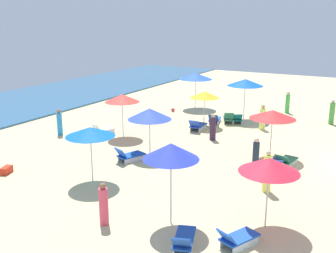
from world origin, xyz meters
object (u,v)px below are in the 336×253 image
object	(u,v)px
beach_ball_1	(86,140)
beachgoer_3	(288,103)
lounge_chair_0_0	(102,130)
umbrella_8	(90,132)
umbrella_0	(122,98)
umbrella_7	(245,82)
beachgoer_7	(104,205)
beach_ball_0	(173,110)
beachgoer_1	(213,128)
lounge_chair_1_1	(198,126)
beachgoer_2	(60,123)
lounge_chair_3_0	(184,240)
umbrella_1	(204,95)
umbrella_6	(269,165)
beachgoer_6	(256,158)
lounge_chair_1_0	(215,119)
beachgoer_4	(262,118)
lounge_chair_4_0	(274,163)
umbrella_4	(273,114)
umbrella_3	(171,151)
lounge_chair_7_1	(237,119)
lounge_chair_2_0	(129,155)
beachgoer_0	(332,113)
lounge_chair_6_0	(237,238)
umbrella_2	(150,114)
umbrella_5	(196,76)
lounge_chair_7_0	(228,118)
lounge_chair_4_1	(286,160)
cooler_box_2	(6,170)
beachgoer_5	(267,172)

from	to	relation	value
beach_ball_1	beachgoer_3	bearing A→B (deg)	-32.14
lounge_chair_0_0	umbrella_8	size ratio (longest dim) A/B	0.63
umbrella_0	umbrella_7	world-z (taller)	umbrella_7
beachgoer_7	beach_ball_0	xyz separation A→B (m)	(15.61, 5.89, -0.55)
beach_ball_0	beachgoer_1	bearing A→B (deg)	-133.90
lounge_chair_1_1	beachgoer_2	world-z (taller)	beachgoer_2
lounge_chair_1_1	lounge_chair_3_0	distance (m)	13.00
umbrella_1	umbrella_6	xyz separation A→B (m)	(-10.63, -6.97, 0.13)
lounge_chair_1_1	beachgoer_1	distance (m)	2.16
beachgoer_6	beach_ball_0	size ratio (longest dim) A/B	6.24
lounge_chair_1_0	beachgoer_4	size ratio (longest dim) A/B	1.01
lounge_chair_4_0	umbrella_4	bearing A→B (deg)	-89.44
umbrella_3	umbrella_1	bearing A→B (deg)	19.26
lounge_chair_3_0	umbrella_4	bearing A→B (deg)	-109.57
lounge_chair_7_1	lounge_chair_1_1	bearing A→B (deg)	37.19
lounge_chair_4_0	lounge_chair_2_0	bearing A→B (deg)	-0.92
lounge_chair_1_0	umbrella_3	size ratio (longest dim) A/B	0.57
beachgoer_0	beachgoer_4	xyz separation A→B (m)	(-3.42, 3.51, -0.03)
umbrella_7	lounge_chair_7_1	world-z (taller)	umbrella_7
beachgoer_6	beach_ball_0	bearing A→B (deg)	120.40
umbrella_3	lounge_chair_6_0	world-z (taller)	umbrella_3
umbrella_3	lounge_chair_4_0	world-z (taller)	umbrella_3
lounge_chair_0_0	lounge_chair_1_1	world-z (taller)	lounge_chair_1_1
lounge_chair_4_0	beachgoer_6	size ratio (longest dim) A/B	0.93
umbrella_2	lounge_chair_2_0	bearing A→B (deg)	162.74
beachgoer_4	beachgoer_0	bearing A→B (deg)	55.86
lounge_chair_6_0	umbrella_5	bearing A→B (deg)	-36.88
lounge_chair_7_1	umbrella_8	bearing A→B (deg)	55.90
umbrella_3	lounge_chair_3_0	bearing A→B (deg)	-136.90
lounge_chair_1_1	umbrella_6	size ratio (longest dim) A/B	0.65
umbrella_6	beach_ball_0	bearing A→B (deg)	38.74
lounge_chair_4_0	lounge_chair_7_0	world-z (taller)	lounge_chair_7_0
umbrella_1	lounge_chair_1_1	bearing A→B (deg)	-175.31
lounge_chair_4_1	beachgoer_2	size ratio (longest dim) A/B	0.98
umbrella_3	cooler_box_2	distance (m)	8.74
beachgoer_6	beachgoer_7	size ratio (longest dim) A/B	1.17
beachgoer_0	beachgoer_6	world-z (taller)	beachgoer_6
lounge_chair_4_0	umbrella_6	bearing A→B (deg)	80.11
umbrella_8	beach_ball_0	distance (m)	13.53
lounge_chair_0_0	lounge_chair_6_0	world-z (taller)	lounge_chair_0_0
umbrella_1	cooler_box_2	xyz separation A→B (m)	(-11.57, 4.25, -1.86)
lounge_chair_7_0	beachgoer_2	size ratio (longest dim) A/B	0.94
umbrella_0	umbrella_6	bearing A→B (deg)	-121.69
lounge_chair_4_0	umbrella_6	world-z (taller)	umbrella_6
umbrella_1	umbrella_3	size ratio (longest dim) A/B	0.80
beachgoer_2	beach_ball_1	xyz separation A→B (m)	(-0.46, -2.31, -0.59)
lounge_chair_1_1	beachgoer_7	distance (m)	12.17
umbrella_2	lounge_chair_3_0	distance (m)	8.71
lounge_chair_0_0	lounge_chair_4_1	distance (m)	10.63
beachgoer_1	beachgoer_5	bearing A→B (deg)	55.55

